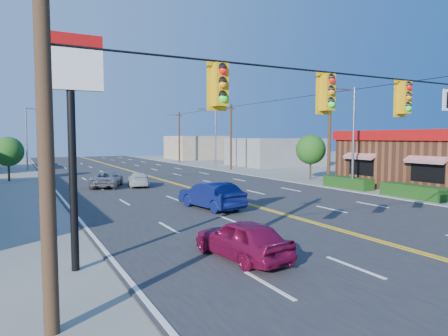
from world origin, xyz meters
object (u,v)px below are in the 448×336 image
car_magenta (242,241)px  car_blue (211,196)px  pizza_hut_sign (71,102)px  signal_span (425,115)px  car_white (139,180)px  kfc (448,158)px  car_silver (107,180)px

car_magenta → car_blue: bearing=-117.4°
pizza_hut_sign → car_magenta: (5.10, -1.54, -4.51)m
pizza_hut_sign → car_blue: bearing=41.8°
car_magenta → car_blue: size_ratio=0.84×
signal_span → car_magenta: 7.56m
signal_span → pizza_hut_sign: (-10.88, 4.00, 0.30)m
signal_span → car_magenta: signal_span is taller
car_blue → signal_span: bearing=93.9°
signal_span → car_white: size_ratio=6.13×
pizza_hut_sign → car_white: bearing=68.9°
signal_span → car_blue: size_ratio=5.20×
kfc → car_silver: bearing=154.3°
car_white → kfc: bearing=165.6°
car_blue → kfc: bearing=172.7°
car_white → pizza_hut_sign: bearing=81.1°
kfc → car_blue: kfc is taller
car_silver → car_magenta: bearing=110.9°
signal_span → pizza_hut_sign: signal_span is taller
kfc → car_magenta: size_ratio=4.14×
signal_span → car_silver: 25.42m
kfc → pizza_hut_sign: bearing=-165.5°
signal_span → car_silver: signal_span is taller
pizza_hut_sign → car_white: pizza_hut_sign is taller
car_white → car_silver: 2.55m
signal_span → car_blue: (-2.55, 11.45, -4.12)m
signal_span → car_blue: bearing=102.5°
pizza_hut_sign → signal_span: bearing=-20.2°
car_magenta → car_silver: 21.94m
kfc → car_magenta: bearing=-159.7°
pizza_hut_sign → car_white: (7.60, 19.68, -4.61)m
car_white → signal_span: bearing=110.1°
kfc → car_white: bearing=153.4°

